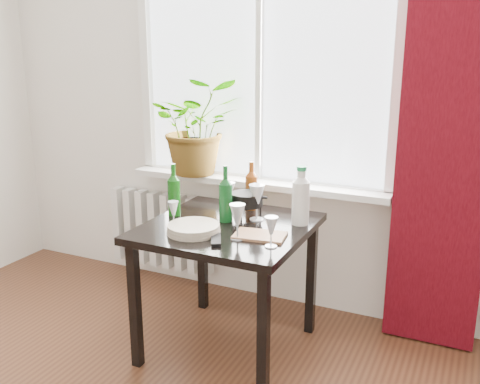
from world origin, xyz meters
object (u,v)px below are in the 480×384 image
at_px(radiator, 161,230).
at_px(plate_stack, 194,229).
at_px(wine_bottle_left, 174,189).
at_px(tv_remote, 216,240).
at_px(cutting_board, 260,236).
at_px(wineglass_front_right, 237,221).
at_px(fondue_pot, 247,205).
at_px(wineglass_far_right, 271,232).
at_px(wineglass_back_center, 257,202).
at_px(wineglass_back_left, 230,194).
at_px(wineglass_front_left, 174,213).
at_px(potted_plant, 197,126).
at_px(bottle_amber, 251,185).
at_px(table, 228,241).
at_px(wine_bottle_right, 226,193).
at_px(cleaning_bottle, 301,195).

relative_size(radiator, plate_stack, 2.89).
relative_size(wine_bottle_left, tv_remote, 1.89).
height_order(wine_bottle_left, cutting_board, wine_bottle_left).
height_order(wineglass_front_right, fondue_pot, wineglass_front_right).
distance_m(wine_bottle_left, fondue_pot, 0.42).
bearing_deg(wineglass_far_right, wineglass_back_center, 122.92).
bearing_deg(wineglass_front_right, fondue_pot, 106.92).
height_order(wineglass_back_left, plate_stack, wineglass_back_left).
relative_size(wineglass_front_left, cutting_board, 0.54).
height_order(potted_plant, bottle_amber, potted_plant).
height_order(potted_plant, wineglass_far_right, potted_plant).
distance_m(bottle_amber, wineglass_back_left, 0.15).
bearing_deg(table, fondue_pot, 77.25).
bearing_deg(radiator, wine_bottle_right, -35.48).
relative_size(bottle_amber, wineglass_back_center, 1.41).
xyz_separation_m(potted_plant, plate_stack, (0.41, -0.78, -0.40)).
bearing_deg(wine_bottle_right, wineglass_back_left, 111.22).
bearing_deg(fondue_pot, wine_bottle_left, -171.33).
bearing_deg(wineglass_back_left, wineglass_front_left, -104.82).
bearing_deg(radiator, wineglass_front_right, -39.18).
distance_m(table, tv_remote, 0.28).
bearing_deg(potted_plant, fondue_pot, -37.57).
relative_size(wineglass_front_right, wineglass_far_right, 1.20).
xyz_separation_m(potted_plant, cleaning_bottle, (0.85, -0.41, -0.26)).
bearing_deg(wine_bottle_right, cleaning_bottle, 17.93).
bearing_deg(table, wineglass_far_right, -31.85).
xyz_separation_m(wineglass_front_right, wineglass_back_left, (-0.28, 0.48, -0.02)).
xyz_separation_m(bottle_amber, wineglass_back_left, (-0.13, -0.01, -0.07)).
relative_size(wineglass_front_left, fondue_pot, 0.67).
distance_m(wine_bottle_left, tv_remote, 0.51).
height_order(table, wine_bottle_right, wine_bottle_right).
xyz_separation_m(table, tv_remote, (0.06, -0.25, 0.10)).
relative_size(wineglass_back_left, plate_stack, 0.54).
bearing_deg(cleaning_bottle, wineglass_back_center, -171.53).
bearing_deg(radiator, tv_remote, -44.10).
distance_m(wine_bottle_left, wineglass_front_left, 0.21).
xyz_separation_m(wine_bottle_left, tv_remote, (0.41, -0.28, -0.14)).
bearing_deg(wineglass_front_right, potted_plant, 130.38).
height_order(bottle_amber, fondue_pot, bottle_amber).
bearing_deg(fondue_pot, cleaning_bottle, -9.58).
xyz_separation_m(potted_plant, wineglass_back_left, (0.37, -0.28, -0.34)).
xyz_separation_m(wineglass_front_left, fondue_pot, (0.29, 0.31, 0.00)).
bearing_deg(tv_remote, radiator, 108.07).
height_order(table, plate_stack, plate_stack).
relative_size(wine_bottle_right, cutting_board, 1.22).
bearing_deg(cutting_board, wineglass_back_center, 116.75).
bearing_deg(table, cleaning_bottle, 26.77).
distance_m(radiator, wineglass_front_left, 1.06).
bearing_deg(potted_plant, table, -49.08).
bearing_deg(wineglass_front_left, wineglass_front_right, -5.70).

